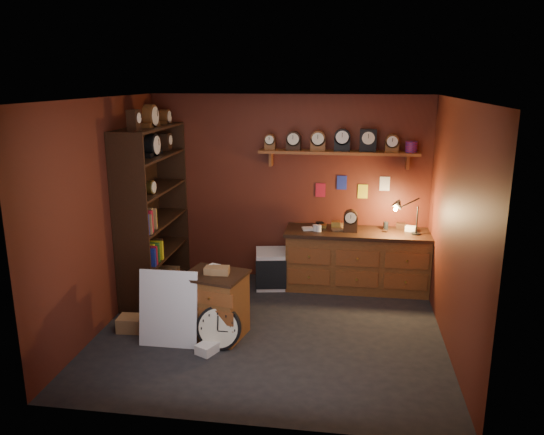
{
  "coord_description": "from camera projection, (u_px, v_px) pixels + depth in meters",
  "views": [
    {
      "loc": [
        0.84,
        -5.71,
        2.91
      ],
      "look_at": [
        -0.04,
        0.35,
        1.3
      ],
      "focal_mm": 35.0,
      "sensor_mm": 36.0,
      "label": 1
    }
  ],
  "objects": [
    {
      "name": "workbench",
      "position": [
        357.0,
        257.0,
        7.47
      ],
      "size": [
        2.02,
        0.66,
        1.36
      ],
      "color": "brown",
      "rests_on": "ground"
    },
    {
      "name": "floor_box_a",
      "position": [
        131.0,
        323.0,
        6.29
      ],
      "size": [
        0.3,
        0.26,
        0.17
      ],
      "primitive_type": "cube",
      "rotation": [
        0.0,
        0.0,
        0.06
      ],
      "color": "olive",
      "rests_on": "ground"
    },
    {
      "name": "mini_fridge",
      "position": [
        274.0,
        269.0,
        7.61
      ],
      "size": [
        0.58,
        0.6,
        0.52
      ],
      "rotation": [
        0.0,
        0.0,
        0.18
      ],
      "color": "silver",
      "rests_on": "ground"
    },
    {
      "name": "floor_box_b",
      "position": [
        207.0,
        348.0,
        5.78
      ],
      "size": [
        0.26,
        0.27,
        0.11
      ],
      "primitive_type": "cube",
      "rotation": [
        0.0,
        0.0,
        -0.46
      ],
      "color": "white",
      "rests_on": "ground"
    },
    {
      "name": "room_shell",
      "position": [
        276.0,
        187.0,
        5.98
      ],
      "size": [
        4.02,
        3.62,
        2.71
      ],
      "color": "#592215",
      "rests_on": "ground"
    },
    {
      "name": "floor",
      "position": [
        271.0,
        330.0,
        6.32
      ],
      "size": [
        4.0,
        4.0,
        0.0
      ],
      "primitive_type": "plane",
      "color": "black",
      "rests_on": "ground"
    },
    {
      "name": "low_cabinet",
      "position": [
        216.0,
        302.0,
        6.09
      ],
      "size": [
        0.78,
        0.7,
        0.85
      ],
      "rotation": [
        0.0,
        0.0,
        -0.23
      ],
      "color": "brown",
      "rests_on": "ground"
    },
    {
      "name": "shelving_unit",
      "position": [
        151.0,
        204.0,
        7.18
      ],
      "size": [
        0.47,
        1.6,
        2.58
      ],
      "color": "black",
      "rests_on": "ground"
    },
    {
      "name": "floor_box_c",
      "position": [
        200.0,
        313.0,
        6.58
      ],
      "size": [
        0.26,
        0.22,
        0.18
      ],
      "primitive_type": "cube",
      "rotation": [
        0.0,
        0.0,
        -0.09
      ],
      "color": "olive",
      "rests_on": "ground"
    },
    {
      "name": "white_panel",
      "position": [
        170.0,
        344.0,
        6.0
      ],
      "size": [
        0.66,
        0.18,
        0.87
      ],
      "primitive_type": "cube",
      "rotation": [
        -0.17,
        0.0,
        0.0
      ],
      "color": "silver",
      "rests_on": "ground"
    },
    {
      "name": "big_round_clock",
      "position": [
        219.0,
        328.0,
        5.84
      ],
      "size": [
        0.5,
        0.17,
        0.5
      ],
      "color": "black",
      "rests_on": "ground"
    }
  ]
}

